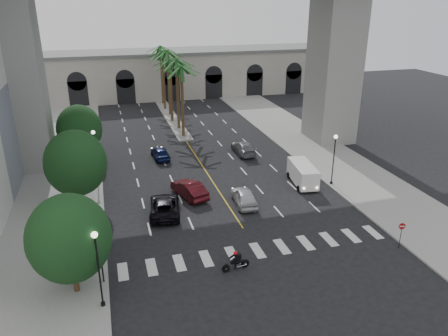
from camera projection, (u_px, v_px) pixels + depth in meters
ground at (251, 240)px, 34.38m from camera, size 140.00×140.00×0.00m
sidewalk_left at (62, 186)px, 43.97m from camera, size 8.00×100.00×0.15m
sidewalk_right at (329, 158)px, 51.57m from camera, size 8.00×100.00×0.15m
median at (172, 118)px, 68.33m from camera, size 2.00×24.00×0.20m
pier_building at (156, 74)px, 82.00m from camera, size 71.00×10.50×8.50m
palm_a at (181, 70)px, 56.07m from camera, size 3.20×3.20×10.30m
palm_b at (176, 63)px, 59.57m from camera, size 3.20×3.20×10.60m
palm_c at (170, 62)px, 63.24m from camera, size 3.20×3.20×10.10m
palm_d at (168, 54)px, 66.64m from camera, size 3.20×3.20×10.90m
palm_e at (162, 54)px, 70.32m from camera, size 3.20×3.20×10.40m
palm_f at (161, 49)px, 73.87m from camera, size 3.20×3.20×10.70m
street_tree_near at (69, 238)px, 26.92m from camera, size 5.20×5.20×6.89m
street_tree_mid at (76, 163)px, 38.48m from camera, size 5.44×5.44×7.21m
street_tree_far at (79, 129)px, 49.33m from camera, size 5.04×5.04×6.68m
lamp_post_left_near at (98, 263)px, 25.84m from camera, size 0.40×0.40×5.35m
lamp_post_left_far at (95, 150)px, 44.62m from camera, size 0.40×0.40×5.35m
lamp_post_right at (334, 155)px, 43.24m from camera, size 0.40×0.40×5.35m
traffic_signal_near at (100, 251)px, 28.36m from camera, size 0.25×0.18×3.65m
traffic_signal_far at (99, 222)px, 31.94m from camera, size 0.25×0.18×3.65m
motorcycle_rider at (236, 261)px, 30.49m from camera, size 2.10×0.59×1.52m
car_a at (244, 197)px, 40.10m from camera, size 2.16×4.62×1.53m
car_b at (189, 189)px, 41.58m from camera, size 3.06×5.14×1.60m
car_c at (165, 206)px, 38.30m from camera, size 3.31×5.79×1.52m
car_d at (243, 148)px, 53.00m from camera, size 2.10×5.03×1.45m
car_e at (160, 153)px, 51.37m from camera, size 2.02×4.38×1.45m
cargo_van at (303, 173)px, 44.16m from camera, size 2.57×5.24×2.15m
pedestrian_a at (69, 220)px, 35.42m from camera, size 0.69×0.50×1.76m
pedestrian_b at (72, 233)px, 33.34m from camera, size 0.90×0.71×1.82m
do_not_enter_sign at (401, 230)px, 32.78m from camera, size 0.52×0.14×2.16m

